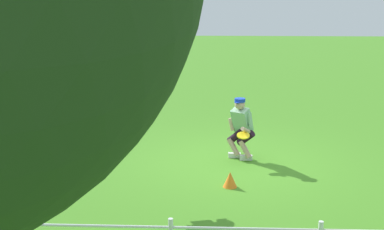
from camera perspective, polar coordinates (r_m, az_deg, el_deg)
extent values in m
plane|color=#478D24|center=(10.89, 4.40, -5.19)|extent=(60.00, 60.00, 0.00)
cube|color=silver|center=(11.26, 4.57, -4.30)|extent=(0.26, 0.10, 0.10)
cylinder|color=tan|center=(11.16, 4.45, -3.44)|extent=(0.32, 0.26, 0.37)
cylinder|color=black|center=(11.14, 4.73, -2.28)|extent=(0.42, 0.35, 0.37)
cube|color=silver|center=(11.12, 5.80, -4.56)|extent=(0.26, 0.10, 0.10)
cylinder|color=tan|center=(11.02, 5.69, -3.68)|extent=(0.32, 0.26, 0.37)
cylinder|color=black|center=(11.02, 5.78, -2.47)|extent=(0.42, 0.35, 0.37)
cube|color=#87B690|center=(11.02, 5.37, -0.61)|extent=(0.51, 0.53, 0.58)
cylinder|color=#87B690|center=(11.09, 4.44, -0.18)|extent=(0.16, 0.15, 0.29)
cylinder|color=#87B690|center=(10.89, 6.22, -0.47)|extent=(0.16, 0.15, 0.29)
cylinder|color=tan|center=(10.75, 5.75, -1.63)|extent=(0.23, 0.28, 0.19)
cylinder|color=tan|center=(11.10, 4.23, -1.01)|extent=(0.16, 0.15, 0.27)
sphere|color=tan|center=(10.85, 5.14, 1.13)|extent=(0.21, 0.21, 0.21)
cylinder|color=#1636AE|center=(10.83, 5.15, 1.60)|extent=(0.22, 0.22, 0.07)
cylinder|color=#1636AE|center=(10.75, 4.87, 1.35)|extent=(0.12, 0.12, 0.02)
ellipsoid|color=black|center=(8.86, -6.99, -0.79)|extent=(0.50, 0.70, 0.45)
ellipsoid|color=white|center=(9.00, -6.42, -0.72)|extent=(0.13, 0.18, 0.16)
sphere|color=black|center=(9.16, -5.66, 0.60)|extent=(0.17, 0.17, 0.17)
cone|color=black|center=(9.24, -5.36, 0.59)|extent=(0.12, 0.12, 0.09)
cone|color=black|center=(9.10, -5.44, 1.01)|extent=(0.06, 0.06, 0.07)
cone|color=black|center=(9.15, -6.03, 1.07)|extent=(0.06, 0.06, 0.07)
cylinder|color=white|center=(8.98, -5.94, -0.83)|extent=(0.18, 0.30, 0.24)
cylinder|color=white|center=(9.06, -6.78, -0.72)|extent=(0.18, 0.30, 0.24)
cylinder|color=black|center=(8.68, -7.19, -1.36)|extent=(0.18, 0.30, 0.24)
cylinder|color=black|center=(8.77, -8.05, -1.24)|extent=(0.18, 0.30, 0.24)
cylinder|color=white|center=(8.54, -8.38, -1.02)|extent=(0.12, 0.20, 0.23)
cylinder|color=yellow|center=(9.16, -5.95, 1.02)|extent=(0.35, 0.35, 0.06)
cylinder|color=yellow|center=(10.67, 5.50, -2.19)|extent=(0.36, 0.35, 0.13)
cylinder|color=white|center=(6.57, 5.72, -12.02)|extent=(16.18, 0.04, 0.04)
cone|color=orange|center=(9.60, 4.09, -6.89)|extent=(0.25, 0.25, 0.28)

